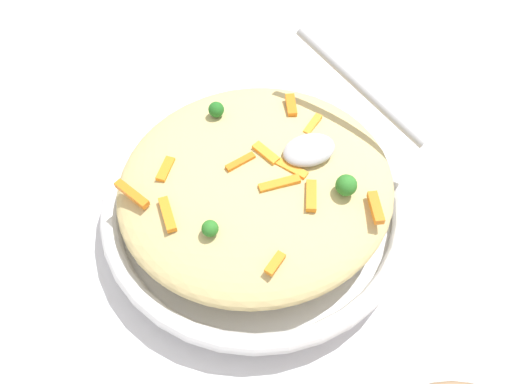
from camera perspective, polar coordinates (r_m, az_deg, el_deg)
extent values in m
plane|color=silver|center=(0.69, 0.00, -2.80)|extent=(2.40, 2.40, 0.00)
cylinder|color=silver|center=(0.68, 0.00, -2.23)|extent=(0.31, 0.31, 0.03)
torus|color=silver|center=(0.66, 0.00, -1.15)|extent=(0.34, 0.34, 0.02)
torus|color=black|center=(0.65, 0.00, -0.94)|extent=(0.33, 0.33, 0.00)
ellipsoid|color=#D1BA7A|center=(0.63, 0.00, 0.51)|extent=(0.29, 0.28, 0.06)
cube|color=orange|center=(0.62, 0.94, 3.70)|extent=(0.02, 0.03, 0.01)
cube|color=orange|center=(0.61, 3.12, 2.37)|extent=(0.03, 0.04, 0.01)
cube|color=orange|center=(0.62, -8.63, 2.17)|extent=(0.03, 0.03, 0.01)
cube|color=orange|center=(0.65, 5.43, 6.43)|extent=(0.03, 0.02, 0.01)
cube|color=orange|center=(0.61, -11.78, -0.18)|extent=(0.03, 0.04, 0.01)
cube|color=orange|center=(0.59, -8.45, -2.13)|extent=(0.01, 0.04, 0.01)
cube|color=orange|center=(0.59, 5.29, -0.36)|extent=(0.02, 0.04, 0.01)
cube|color=orange|center=(0.61, -1.50, 2.87)|extent=(0.03, 0.01, 0.01)
cube|color=orange|center=(0.56, 1.83, -6.82)|extent=(0.03, 0.02, 0.01)
cube|color=orange|center=(0.60, 2.25, 0.77)|extent=(0.04, 0.01, 0.01)
cube|color=orange|center=(0.67, 3.37, 8.24)|extent=(0.02, 0.03, 0.01)
cube|color=orange|center=(0.60, 11.37, -1.47)|extent=(0.02, 0.04, 0.01)
cylinder|color=#205B1C|center=(0.66, -3.78, 7.39)|extent=(0.01, 0.01, 0.00)
sphere|color=#236B23|center=(0.65, -3.82, 7.87)|extent=(0.02, 0.02, 0.02)
cylinder|color=#296820|center=(0.60, 8.49, 0.06)|extent=(0.01, 0.01, 0.01)
sphere|color=#2D7A28|center=(0.59, 8.62, 0.65)|extent=(0.02, 0.02, 0.02)
cylinder|color=#296820|center=(0.57, -4.36, -3.92)|extent=(0.01, 0.01, 0.01)
sphere|color=#2D7A28|center=(0.56, -4.41, -3.49)|extent=(0.02, 0.02, 0.02)
ellipsoid|color=#B7B7BC|center=(0.62, 5.11, 3.96)|extent=(0.06, 0.04, 0.02)
cylinder|color=#B7B7BC|center=(0.64, 10.00, 9.90)|extent=(0.09, 0.16, 0.07)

